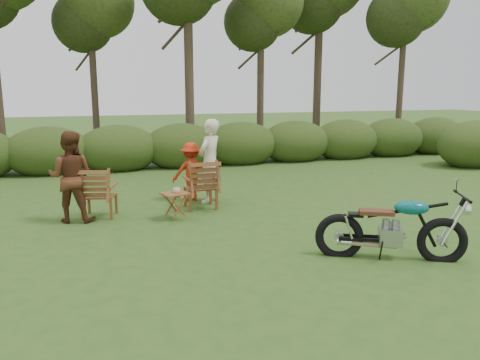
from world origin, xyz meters
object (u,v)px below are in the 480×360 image
object	(u,v)px
cup	(176,190)
child	(192,200)
lawn_chair_left	(100,217)
side_table	(175,206)
adult_b	(74,221)
motorcycle	(389,258)
adult_a	(210,202)
lawn_chair_right	(201,208)

from	to	relation	value
cup	child	distance (m)	1.68
lawn_chair_left	child	xyz separation A→B (m)	(2.01, 0.79, 0.00)
side_table	adult_b	size ratio (longest dim) A/B	0.30
motorcycle	adult_a	world-z (taller)	adult_a
lawn_chair_left	side_table	bearing A→B (deg)	170.90
adult_a	adult_b	size ratio (longest dim) A/B	1.07
side_table	lawn_chair_right	bearing A→B (deg)	44.96
side_table	child	bearing A→B (deg)	65.78
motorcycle	lawn_chair_right	size ratio (longest dim) A/B	1.98
motorcycle	adult_b	size ratio (longest dim) A/B	1.20
lawn_chair_left	cup	distance (m)	1.64
lawn_chair_right	lawn_chair_left	size ratio (longest dim) A/B	1.04
lawn_chair_left	lawn_chair_right	bearing A→B (deg)	-163.16
lawn_chair_left	adult_b	xyz separation A→B (m)	(-0.49, -0.16, 0.00)
motorcycle	adult_b	xyz separation A→B (m)	(-4.43, 3.60, 0.00)
lawn_chair_left	cup	xyz separation A→B (m)	(1.39, -0.66, 0.57)
side_table	adult_b	world-z (taller)	adult_b
side_table	cup	world-z (taller)	cup
motorcycle	side_table	xyz separation A→B (m)	(-2.58, 3.10, 0.26)
motorcycle	cup	size ratio (longest dim) A/B	15.77
lawn_chair_left	adult_a	world-z (taller)	adult_a
cup	adult_b	bearing A→B (deg)	165.09
side_table	cup	bearing A→B (deg)	-16.04
side_table	cup	distance (m)	0.31
lawn_chair_right	cup	size ratio (longest dim) A/B	7.95
cup	child	size ratio (longest dim) A/B	0.10
side_table	child	world-z (taller)	child
lawn_chair_left	side_table	size ratio (longest dim) A/B	1.92
child	lawn_chair_right	bearing A→B (deg)	94.36
motorcycle	adult_b	world-z (taller)	adult_b
motorcycle	child	bearing A→B (deg)	140.58
motorcycle	cup	distance (m)	4.05
motorcycle	cup	xyz separation A→B (m)	(-2.55, 3.09, 0.57)
side_table	adult_a	distance (m)	1.54
motorcycle	lawn_chair_left	size ratio (longest dim) A/B	2.07
side_table	lawn_chair_left	bearing A→B (deg)	154.47
cup	child	xyz separation A→B (m)	(0.62, 1.45, -0.57)
cup	side_table	bearing A→B (deg)	163.96
lawn_chair_left	adult_a	distance (m)	2.42
lawn_chair_right	adult_a	size ratio (longest dim) A/B	0.56
lawn_chair_left	cup	bearing A→B (deg)	171.08
adult_a	child	xyz separation A→B (m)	(-0.35, 0.31, 0.00)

